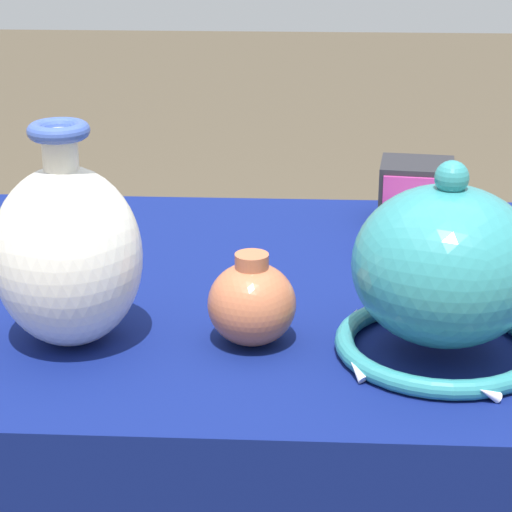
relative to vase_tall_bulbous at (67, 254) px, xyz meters
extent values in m
cylinder|color=brown|center=(-0.19, 0.49, -0.47)|extent=(0.04, 0.04, 0.66)
cylinder|color=brown|center=(0.60, 0.49, -0.47)|extent=(0.04, 0.04, 0.66)
cube|color=brown|center=(0.21, 0.18, -0.13)|extent=(0.89, 0.73, 0.03)
cube|color=navy|center=(0.21, 0.18, -0.11)|extent=(0.91, 0.75, 0.01)
ellipsoid|color=white|center=(0.00, 0.00, 0.00)|extent=(0.17, 0.17, 0.21)
cylinder|color=white|center=(0.00, 0.00, 0.12)|extent=(0.04, 0.04, 0.05)
torus|color=#3851A8|center=(0.00, 0.00, 0.14)|extent=(0.07, 0.07, 0.02)
torus|color=teal|center=(0.42, -0.01, -0.10)|extent=(0.24, 0.24, 0.02)
ellipsoid|color=teal|center=(0.42, -0.01, 0.00)|extent=(0.21, 0.21, 0.18)
sphere|color=teal|center=(0.42, -0.01, 0.10)|extent=(0.04, 0.04, 0.04)
cone|color=white|center=(0.46, 0.10, -0.10)|extent=(0.03, 0.02, 0.02)
cone|color=white|center=(0.32, 0.06, -0.10)|extent=(0.03, 0.03, 0.02)
cone|color=white|center=(0.32, -0.08, -0.10)|extent=(0.03, 0.03, 0.02)
cone|color=white|center=(0.46, -0.12, -0.10)|extent=(0.03, 0.02, 0.02)
cube|color=#232328|center=(0.43, 0.45, -0.06)|extent=(0.12, 0.11, 0.09)
cube|color=#B23384|center=(0.43, 0.40, -0.06)|extent=(0.10, 0.02, 0.08)
ellipsoid|color=#BC6642|center=(0.20, 0.01, -0.06)|extent=(0.10, 0.10, 0.10)
cylinder|color=#BC6642|center=(0.20, 0.01, -0.01)|extent=(0.04, 0.04, 0.02)
ellipsoid|color=#A8CCB7|center=(0.42, 0.29, -0.08)|extent=(0.15, 0.15, 0.06)
camera|label=1|loc=(0.27, -1.03, 0.40)|focal=70.00mm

